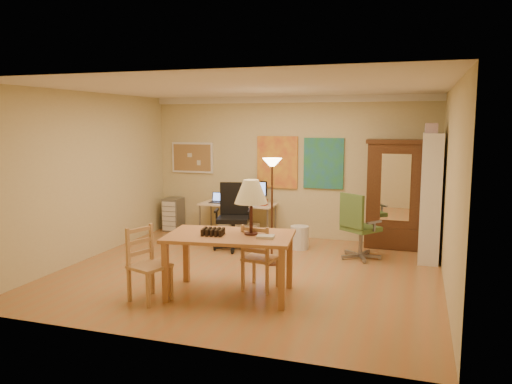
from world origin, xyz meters
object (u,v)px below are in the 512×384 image
(computer_desk, at_px, (240,216))
(office_chair_black, at_px, (233,231))
(dining_table, at_px, (238,223))
(armoire, at_px, (396,201))
(bookshelf, at_px, (430,198))
(office_chair_green, at_px, (359,241))

(computer_desk, height_order, office_chair_black, office_chair_black)
(computer_desk, bearing_deg, dining_table, -70.49)
(armoire, height_order, bookshelf, bookshelf)
(office_chair_black, bearing_deg, computer_desk, 102.96)
(dining_table, relative_size, computer_desk, 1.18)
(computer_desk, relative_size, office_chair_green, 1.34)
(computer_desk, xyz_separation_m, armoire, (2.90, 0.09, 0.43))
(computer_desk, height_order, office_chair_green, computer_desk)
(office_chair_green, xyz_separation_m, bookshelf, (1.07, 0.31, 0.73))
(bookshelf, bearing_deg, armoire, 130.61)
(dining_table, height_order, armoire, armoire)
(armoire, bearing_deg, office_chair_black, -159.95)
(office_chair_black, distance_m, armoire, 2.91)
(dining_table, xyz_separation_m, office_chair_black, (-0.89, 2.20, -0.64))
(office_chair_black, bearing_deg, armoire, 20.05)
(office_chair_black, bearing_deg, dining_table, -67.96)
(dining_table, xyz_separation_m, computer_desk, (-1.10, 3.10, -0.55))
(dining_table, distance_m, office_chair_green, 2.65)
(office_chair_green, relative_size, armoire, 0.57)
(computer_desk, bearing_deg, armoire, 1.70)
(dining_table, relative_size, office_chair_green, 1.57)
(office_chair_green, bearing_deg, bookshelf, 16.02)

